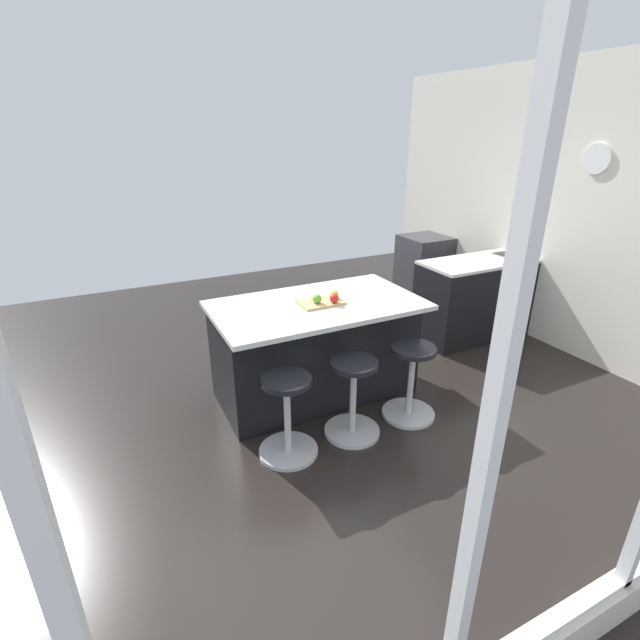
# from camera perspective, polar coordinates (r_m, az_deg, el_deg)

# --- Properties ---
(ground_plane) EXTENTS (7.68, 7.68, 0.00)m
(ground_plane) POSITION_cam_1_polar(r_m,az_deg,el_deg) (4.25, -2.20, -9.08)
(ground_plane) COLOR black
(window_panel_rear) EXTENTS (5.91, 0.12, 2.88)m
(window_panel_rear) POSITION_cam_1_polar(r_m,az_deg,el_deg) (1.81, 32.79, -6.07)
(window_panel_rear) COLOR silver
(window_panel_rear) RESTS_ON ground_plane
(interior_partition_left) EXTENTS (0.15, 5.10, 2.88)m
(interior_partition_left) POSITION_cam_1_polar(r_m,az_deg,el_deg) (5.57, 27.18, 12.10)
(interior_partition_left) COLOR silver
(interior_partition_left) RESTS_ON ground_plane
(sink_cabinet) EXTENTS (1.94, 0.60, 1.17)m
(sink_cabinet) POSITION_cam_1_polar(r_m,az_deg,el_deg) (5.72, 20.93, 3.05)
(sink_cabinet) COLOR black
(sink_cabinet) RESTS_ON ground_plane
(oven_range) EXTENTS (0.60, 0.61, 0.86)m
(oven_range) POSITION_cam_1_polar(r_m,az_deg,el_deg) (6.63, 12.72, 6.41)
(oven_range) COLOR #38383D
(oven_range) RESTS_ON ground_plane
(kitchen_island) EXTENTS (1.74, 0.98, 0.89)m
(kitchen_island) POSITION_cam_1_polar(r_m,az_deg,el_deg) (4.04, -0.61, -3.51)
(kitchen_island) COLOR black
(kitchen_island) RESTS_ON ground_plane
(stool_by_window) EXTENTS (0.44, 0.44, 0.64)m
(stool_by_window) POSITION_cam_1_polar(r_m,az_deg,el_deg) (3.87, 11.17, -7.78)
(stool_by_window) COLOR #B7B7BC
(stool_by_window) RESTS_ON ground_plane
(stool_middle) EXTENTS (0.44, 0.44, 0.64)m
(stool_middle) POSITION_cam_1_polar(r_m,az_deg,el_deg) (3.60, 4.11, -9.88)
(stool_middle) COLOR #B7B7BC
(stool_middle) RESTS_ON ground_plane
(stool_near_camera) EXTENTS (0.44, 0.44, 0.64)m
(stool_near_camera) POSITION_cam_1_polar(r_m,az_deg,el_deg) (3.40, -4.05, -12.09)
(stool_near_camera) COLOR #B7B7BC
(stool_near_camera) RESTS_ON ground_plane
(cutting_board) EXTENTS (0.36, 0.24, 0.02)m
(cutting_board) POSITION_cam_1_polar(r_m,az_deg,el_deg) (3.82, 0.10, 2.19)
(cutting_board) COLOR tan
(cutting_board) RESTS_ON kitchen_island
(apple_green) EXTENTS (0.08, 0.08, 0.08)m
(apple_green) POSITION_cam_1_polar(r_m,az_deg,el_deg) (3.76, -0.37, 2.64)
(apple_green) COLOR #609E2D
(apple_green) RESTS_ON cutting_board
(apple_yellow) EXTENTS (0.07, 0.07, 0.07)m
(apple_yellow) POSITION_cam_1_polar(r_m,az_deg,el_deg) (3.88, 1.81, 3.24)
(apple_yellow) COLOR gold
(apple_yellow) RESTS_ON cutting_board
(apple_red) EXTENTS (0.08, 0.08, 0.08)m
(apple_red) POSITION_cam_1_polar(r_m,az_deg,el_deg) (3.77, 1.78, 2.69)
(apple_red) COLOR red
(apple_red) RESTS_ON cutting_board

